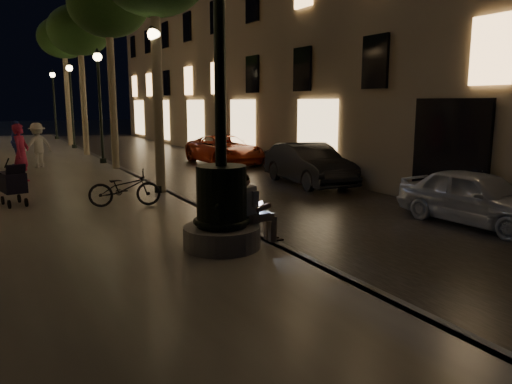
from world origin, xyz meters
TOP-DOWN VIEW (x-y plane):
  - ground at (0.00, 15.00)m, footprint 120.00×120.00m
  - cobble_lane at (3.00, 15.00)m, footprint 6.00×45.00m
  - promenade at (-4.00, 15.00)m, footprint 8.00×45.00m
  - curb_strip at (0.00, 15.00)m, footprint 0.25×45.00m
  - building_right at (10.00, 18.00)m, footprint 8.00×36.00m
  - fountain_lamppost at (-1.00, 2.00)m, footprint 1.40×1.40m
  - seated_man_laptop at (-0.39, 2.00)m, footprint 0.96×0.32m
  - tree_second at (-0.20, 14.00)m, footprint 3.00×3.00m
  - tree_third at (-0.30, 20.00)m, footprint 3.00×3.00m
  - tree_far at (-0.22, 26.00)m, footprint 3.00×3.00m
  - lamp_curb_a at (-0.30, 8.00)m, footprint 0.36×0.36m
  - lamp_curb_b at (-0.30, 16.00)m, footprint 0.36×0.36m
  - lamp_curb_c at (-0.30, 24.00)m, footprint 0.36×0.36m
  - lamp_curb_d at (-0.30, 32.00)m, footprint 0.36×0.36m
  - stroller at (-4.14, 7.86)m, footprint 0.65×1.20m
  - car_front at (5.20, 1.50)m, footprint 1.74×3.86m
  - car_second at (4.99, 8.08)m, footprint 1.89×4.42m
  - car_third at (4.89, 14.75)m, footprint 2.40×4.77m
  - pedestrian_red at (-3.68, 11.94)m, footprint 0.72×0.83m
  - pedestrian_white at (-2.88, 15.65)m, footprint 1.32×1.02m
  - pedestrian_blue at (-3.60, 16.36)m, footprint 0.77×1.18m
  - bicycle at (-1.66, 6.50)m, footprint 1.87×1.10m

SIDE VIEW (x-z plane):
  - ground at x=0.00m, z-range 0.00..0.00m
  - cobble_lane at x=3.00m, z-range 0.00..0.02m
  - promenade at x=-4.00m, z-range 0.00..0.20m
  - curb_strip at x=0.00m, z-range 0.00..0.20m
  - car_front at x=5.20m, z-range 0.00..1.29m
  - car_third at x=4.89m, z-range 0.00..1.29m
  - bicycle at x=-1.66m, z-range 0.20..1.13m
  - car_second at x=4.99m, z-range 0.00..1.42m
  - stroller at x=-4.14m, z-range 0.20..1.40m
  - seated_man_laptop at x=-0.39m, z-range 0.24..1.57m
  - pedestrian_white at x=-2.88m, z-range 0.20..1.99m
  - pedestrian_blue at x=-3.60m, z-range 0.20..2.07m
  - pedestrian_red at x=-3.68m, z-range 0.20..2.11m
  - fountain_lamppost at x=-1.00m, z-range -1.39..3.81m
  - lamp_curb_a at x=-0.30m, z-range 0.83..5.64m
  - lamp_curb_b at x=-0.30m, z-range 0.83..5.64m
  - lamp_curb_c at x=-0.30m, z-range 0.83..5.64m
  - lamp_curb_d at x=-0.30m, z-range 0.83..5.64m
  - tree_third at x=-0.30m, z-range 2.54..9.74m
  - tree_second at x=-0.20m, z-range 2.63..10.03m
  - tree_far at x=-0.22m, z-range 2.68..10.18m
  - building_right at x=10.00m, z-range 0.00..15.00m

